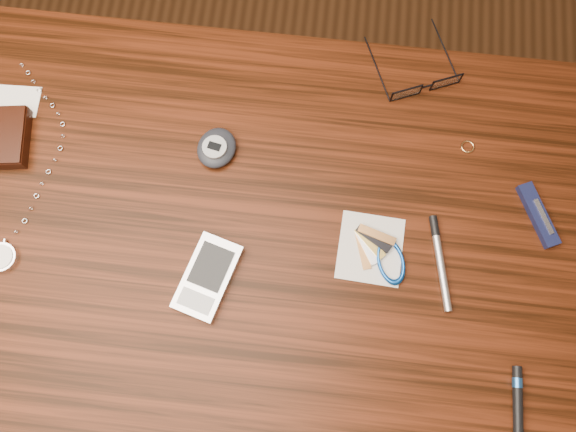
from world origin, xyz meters
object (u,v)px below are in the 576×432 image
(desk, at_px, (249,252))
(pocket_watch, at_px, (5,248))
(pedometer, at_px, (216,148))
(pda_phone, at_px, (208,277))
(silver_pen, at_px, (439,255))
(eyeglasses, at_px, (424,84))
(pocket_knife, at_px, (538,215))
(notepad_keys, at_px, (380,254))

(desk, height_order, pocket_watch, pocket_watch)
(pedometer, bearing_deg, pda_phone, -85.32)
(desk, relative_size, pocket_watch, 2.96)
(desk, xyz_separation_m, pedometer, (-0.06, 0.13, 0.11))
(silver_pen, bearing_deg, eyeglasses, 97.30)
(pocket_knife, bearing_deg, pedometer, 174.08)
(desk, bearing_deg, notepad_keys, -0.88)
(desk, distance_m, pda_phone, 0.14)
(pedometer, distance_m, pocket_knife, 0.49)
(desk, distance_m, pocket_watch, 0.36)
(pocket_knife, distance_m, silver_pen, 0.16)
(pedometer, xyz_separation_m, notepad_keys, (0.26, -0.14, -0.01))
(pda_phone, height_order, silver_pen, pda_phone)
(desk, bearing_deg, pda_phone, -123.22)
(eyeglasses, distance_m, notepad_keys, 0.28)
(pocket_watch, distance_m, notepad_keys, 0.55)
(desk, xyz_separation_m, silver_pen, (0.29, 0.00, 0.11))
(pocket_watch, bearing_deg, eyeglasses, 29.27)
(eyeglasses, relative_size, pda_phone, 1.23)
(pda_phone, height_order, notepad_keys, pda_phone)
(desk, relative_size, notepad_keys, 8.71)
(pedometer, bearing_deg, desk, -65.86)
(desk, bearing_deg, pedometer, 114.14)
(pda_phone, height_order, pocket_knife, pda_phone)
(desk, height_order, pedometer, pedometer)
(notepad_keys, height_order, silver_pen, same)
(eyeglasses, xyz_separation_m, silver_pen, (0.03, -0.27, -0.01))
(eyeglasses, bearing_deg, pocket_watch, -150.73)
(desk, distance_m, silver_pen, 0.31)
(eyeglasses, height_order, silver_pen, eyeglasses)
(pocket_watch, distance_m, pocket_knife, 0.79)
(pda_phone, distance_m, pedometer, 0.20)
(eyeglasses, height_order, notepad_keys, eyeglasses)
(pocket_watch, xyz_separation_m, silver_pen, (0.63, 0.06, -0.00))
(pocket_knife, bearing_deg, pda_phone, -162.72)
(pocket_watch, bearing_deg, silver_pen, 5.51)
(pocket_watch, distance_m, pedometer, 0.34)
(pda_phone, bearing_deg, desk, 56.78)
(desk, xyz_separation_m, pocket_watch, (-0.34, -0.06, 0.11))
(eyeglasses, height_order, pocket_watch, eyeglasses)
(desk, distance_m, eyeglasses, 0.39)
(pda_phone, distance_m, pocket_knife, 0.50)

